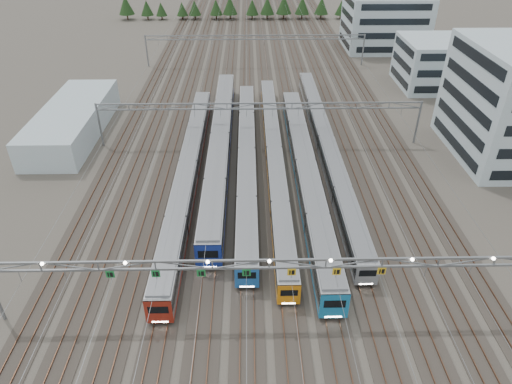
{
  "coord_description": "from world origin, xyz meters",
  "views": [
    {
      "loc": [
        -1.89,
        -33.63,
        37.8
      ],
      "look_at": [
        -0.97,
        18.8,
        3.5
      ],
      "focal_mm": 32.0,
      "sensor_mm": 36.0,
      "label": 1
    }
  ],
  "objects_px": {
    "train_a": "(189,170)",
    "depot_bldg_mid": "(432,63)",
    "train_f": "(325,144)",
    "gantry_mid": "(259,111)",
    "train_d": "(274,155)",
    "train_c": "(247,156)",
    "train_e": "(305,170)",
    "west_shed": "(73,121)",
    "gantry_far": "(255,41)",
    "gantry_near": "(269,266)",
    "train_b": "(220,142)",
    "depot_bldg_north": "(385,22)"
  },
  "relations": [
    {
      "from": "train_c",
      "to": "gantry_mid",
      "type": "distance_m",
      "value": 9.71
    },
    {
      "from": "train_b",
      "to": "train_e",
      "type": "relative_size",
      "value": 1.05
    },
    {
      "from": "west_shed",
      "to": "train_f",
      "type": "bearing_deg",
      "value": -11.0
    },
    {
      "from": "gantry_near",
      "to": "gantry_mid",
      "type": "height_order",
      "value": "gantry_near"
    },
    {
      "from": "train_d",
      "to": "gantry_far",
      "type": "bearing_deg",
      "value": 92.45
    },
    {
      "from": "train_a",
      "to": "train_e",
      "type": "xyz_separation_m",
      "value": [
        18.0,
        -0.44,
        0.14
      ]
    },
    {
      "from": "train_a",
      "to": "gantry_mid",
      "type": "height_order",
      "value": "gantry_mid"
    },
    {
      "from": "train_a",
      "to": "depot_bldg_mid",
      "type": "relative_size",
      "value": 3.6
    },
    {
      "from": "train_d",
      "to": "train_e",
      "type": "bearing_deg",
      "value": -50.87
    },
    {
      "from": "train_d",
      "to": "train_c",
      "type": "bearing_deg",
      "value": -169.58
    },
    {
      "from": "depot_bldg_north",
      "to": "west_shed",
      "type": "distance_m",
      "value": 91.18
    },
    {
      "from": "train_b",
      "to": "west_shed",
      "type": "distance_m",
      "value": 29.24
    },
    {
      "from": "train_f",
      "to": "gantry_mid",
      "type": "xyz_separation_m",
      "value": [
        -11.25,
        3.9,
        4.4
      ]
    },
    {
      "from": "train_a",
      "to": "gantry_far",
      "type": "relative_size",
      "value": 1.02
    },
    {
      "from": "train_c",
      "to": "train_d",
      "type": "distance_m",
      "value": 4.58
    },
    {
      "from": "depot_bldg_mid",
      "to": "train_b",
      "type": "bearing_deg",
      "value": -144.69
    },
    {
      "from": "train_c",
      "to": "depot_bldg_mid",
      "type": "height_order",
      "value": "depot_bldg_mid"
    },
    {
      "from": "train_f",
      "to": "train_d",
      "type": "bearing_deg",
      "value": -157.84
    },
    {
      "from": "gantry_mid",
      "to": "depot_bldg_north",
      "type": "bearing_deg",
      "value": 58.58
    },
    {
      "from": "gantry_far",
      "to": "train_f",
      "type": "bearing_deg",
      "value": -77.04
    },
    {
      "from": "train_e",
      "to": "gantry_mid",
      "type": "height_order",
      "value": "gantry_mid"
    },
    {
      "from": "train_b",
      "to": "depot_bldg_north",
      "type": "height_order",
      "value": "depot_bldg_north"
    },
    {
      "from": "train_b",
      "to": "gantry_mid",
      "type": "bearing_deg",
      "value": 29.86
    },
    {
      "from": "train_f",
      "to": "depot_bldg_north",
      "type": "xyz_separation_m",
      "value": [
        25.99,
        64.86,
        5.36
      ]
    },
    {
      "from": "train_d",
      "to": "train_f",
      "type": "height_order",
      "value": "train_f"
    },
    {
      "from": "train_d",
      "to": "train_e",
      "type": "height_order",
      "value": "train_e"
    },
    {
      "from": "depot_bldg_mid",
      "to": "depot_bldg_north",
      "type": "distance_m",
      "value": 31.65
    },
    {
      "from": "train_d",
      "to": "west_shed",
      "type": "bearing_deg",
      "value": 161.16
    },
    {
      "from": "train_b",
      "to": "gantry_far",
      "type": "xyz_separation_m",
      "value": [
        6.75,
        48.88,
        4.05
      ]
    },
    {
      "from": "west_shed",
      "to": "gantry_near",
      "type": "bearing_deg",
      "value": -52.56
    },
    {
      "from": "train_d",
      "to": "gantry_near",
      "type": "height_order",
      "value": "gantry_near"
    },
    {
      "from": "train_b",
      "to": "gantry_mid",
      "type": "distance_m",
      "value": 8.77
    },
    {
      "from": "gantry_near",
      "to": "gantry_far",
      "type": "distance_m",
      "value": 85.12
    },
    {
      "from": "train_d",
      "to": "train_f",
      "type": "xyz_separation_m",
      "value": [
        9.0,
        3.67,
        0.09
      ]
    },
    {
      "from": "train_d",
      "to": "depot_bldg_mid",
      "type": "distance_m",
      "value": 53.34
    },
    {
      "from": "train_d",
      "to": "west_shed",
      "type": "distance_m",
      "value": 38.95
    },
    {
      "from": "train_f",
      "to": "gantry_mid",
      "type": "height_order",
      "value": "gantry_mid"
    },
    {
      "from": "train_e",
      "to": "gantry_far",
      "type": "relative_size",
      "value": 1.0
    },
    {
      "from": "train_c",
      "to": "gantry_mid",
      "type": "xyz_separation_m",
      "value": [
        2.25,
        8.39,
        4.33
      ]
    },
    {
      "from": "gantry_mid",
      "to": "depot_bldg_north",
      "type": "distance_m",
      "value": 71.45
    },
    {
      "from": "train_c",
      "to": "train_e",
      "type": "distance_m",
      "value": 10.16
    },
    {
      "from": "train_a",
      "to": "gantry_far",
      "type": "distance_m",
      "value": 58.9
    },
    {
      "from": "train_d",
      "to": "depot_bldg_mid",
      "type": "height_order",
      "value": "depot_bldg_mid"
    },
    {
      "from": "depot_bldg_mid",
      "to": "west_shed",
      "type": "height_order",
      "value": "depot_bldg_mid"
    },
    {
      "from": "train_e",
      "to": "west_shed",
      "type": "xyz_separation_m",
      "value": [
        -41.35,
        18.11,
        0.33
      ]
    },
    {
      "from": "gantry_far",
      "to": "gantry_near",
      "type": "bearing_deg",
      "value": -90.03
    },
    {
      "from": "train_b",
      "to": "west_shed",
      "type": "relative_size",
      "value": 1.96
    },
    {
      "from": "gantry_near",
      "to": "gantry_far",
      "type": "relative_size",
      "value": 1.0
    },
    {
      "from": "train_a",
      "to": "train_b",
      "type": "relative_size",
      "value": 0.98
    },
    {
      "from": "train_a",
      "to": "gantry_mid",
      "type": "bearing_deg",
      "value": 48.37
    }
  ]
}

